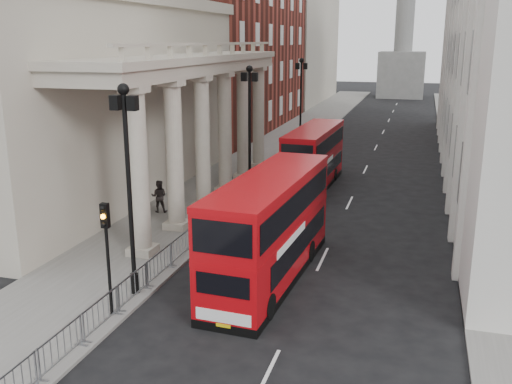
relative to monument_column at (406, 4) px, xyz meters
name	(u,v)px	position (x,y,z in m)	size (l,w,h in m)	color
ground	(95,347)	(-6.00, -92.00, -15.98)	(260.00, 260.00, 0.00)	black
sidewalk_west	(257,162)	(-9.00, -62.00, -15.92)	(6.00, 140.00, 0.12)	slate
sidewalk_east	(465,175)	(7.50, -62.00, -15.92)	(3.00, 140.00, 0.12)	slate
kerb	(291,164)	(-6.05, -62.00, -15.91)	(0.20, 140.00, 0.14)	slate
portico_building	(95,103)	(-16.50, -74.00, -9.98)	(9.00, 28.00, 12.00)	#A79D8C
brick_building	(237,30)	(-16.50, -44.00, -4.98)	(9.00, 32.00, 22.00)	maroon
west_building_far	(297,40)	(-16.50, -12.00, -5.98)	(9.00, 30.00, 20.00)	#A79D8C
monument_column	(406,4)	(0.00, 0.00, 0.00)	(8.00, 8.00, 54.20)	#60605E
lamp_post_south	(128,177)	(-6.60, -88.00, -11.07)	(1.05, 0.44, 8.32)	black
lamp_post_mid	(250,121)	(-6.60, -72.00, -11.07)	(1.05, 0.44, 8.32)	black
lamp_post_north	(301,98)	(-6.60, -56.00, -11.07)	(1.05, 0.44, 8.32)	black
traffic_light	(106,239)	(-6.50, -90.02, -12.88)	(0.28, 0.33, 4.30)	black
crowd_barriers	(118,299)	(-6.35, -89.78, -15.31)	(0.50, 18.75, 1.10)	gray
bus_near	(270,226)	(-1.83, -84.79, -13.62)	(3.13, 10.58, 4.51)	#B3080E
bus_far	(314,156)	(-2.97, -68.59, -13.81)	(2.70, 9.72, 4.16)	#AD080D
pedestrian_a	(179,207)	(-8.66, -78.91, -15.03)	(0.61, 0.40, 1.67)	black
pedestrian_b	(159,196)	(-10.51, -77.54, -14.90)	(0.93, 0.73, 1.92)	black
pedestrian_c	(229,178)	(-8.19, -71.66, -15.02)	(0.82, 0.53, 1.67)	black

